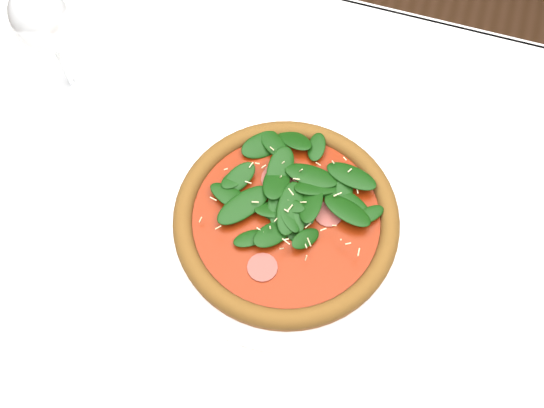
% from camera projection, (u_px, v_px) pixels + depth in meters
% --- Properties ---
extents(ground, '(6.00, 6.00, 0.00)m').
position_uv_depth(ground, '(282.00, 353.00, 1.45)').
color(ground, brown).
rests_on(ground, ground).
extents(dining_table, '(1.21, 0.81, 0.75)m').
position_uv_depth(dining_table, '(289.00, 257.00, 0.87)').
color(dining_table, silver).
rests_on(dining_table, ground).
extents(plate, '(0.33, 0.33, 0.01)m').
position_uv_depth(plate, '(286.00, 223.00, 0.77)').
color(plate, white).
rests_on(plate, dining_table).
extents(pizza, '(0.31, 0.31, 0.04)m').
position_uv_depth(pizza, '(286.00, 217.00, 0.75)').
color(pizza, '#9E5926').
rests_on(pizza, plate).
extents(wine_glass, '(0.08, 0.08, 0.18)m').
position_uv_depth(wine_glass, '(42.00, 22.00, 0.76)').
color(wine_glass, white).
rests_on(wine_glass, dining_table).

